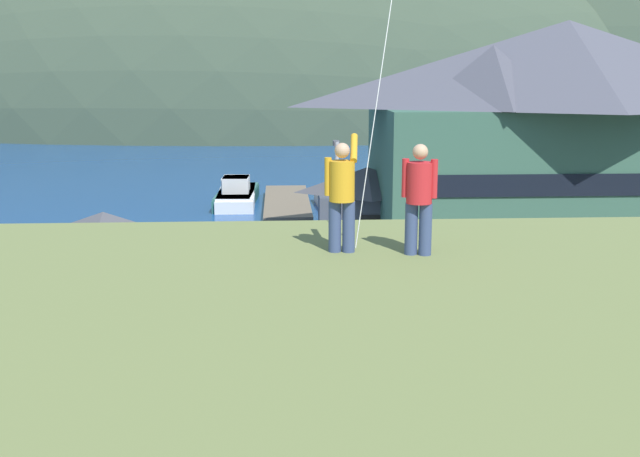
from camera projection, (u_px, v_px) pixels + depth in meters
name	position (u px, v px, depth m)	size (l,w,h in m)	color
ground_plane	(376.00, 427.00, 21.53)	(600.00, 600.00, 0.00)	#66604C
parking_lot_pad	(358.00, 360.00, 26.41)	(40.00, 20.00, 0.10)	slate
bay_water	(304.00, 165.00, 80.18)	(360.00, 84.00, 0.03)	navy
far_hill_west_ridge	(20.00, 126.00, 136.68)	(104.91, 63.26, 67.81)	#3D4C38
far_hill_east_peak	(208.00, 128.00, 131.87)	(124.87, 49.33, 76.38)	#334733
far_hill_center_saddle	(291.00, 127.00, 134.37)	(144.97, 69.96, 69.83)	#3D4C38
far_hill_far_shoulder	(634.00, 123.00, 143.91)	(115.42, 64.86, 78.96)	#3D4C38
harbor_lodge	(563.00, 129.00, 41.85)	(21.46, 11.25, 12.48)	#38604C
storage_shed_near_lot	(107.00, 274.00, 27.99)	(6.83, 5.11, 4.86)	beige
storage_shed_waterside	(367.00, 205.00, 43.51)	(6.07, 4.70, 4.49)	#474C56
wharf_dock	(287.00, 204.00, 55.10)	(3.20, 13.67, 0.70)	#70604C
moored_boat_wharfside	(237.00, 195.00, 56.81)	(2.75, 8.46, 2.16)	silver
moored_boat_outer_mooring	(338.00, 201.00, 54.30)	(3.04, 8.03, 2.16)	silver
moored_boat_inner_slip	(237.00, 195.00, 56.96)	(3.13, 8.48, 2.16)	#23564C
parked_car_front_row_red	(345.00, 387.00, 21.61)	(4.22, 2.10, 1.82)	red
parked_car_lone_by_shed	(519.00, 322.00, 27.16)	(4.29, 2.24, 1.82)	#B28923
parked_car_back_row_left	(552.00, 375.00, 22.47)	(4.25, 2.15, 1.82)	navy
parked_car_mid_row_near	(7.00, 398.00, 20.88)	(4.30, 2.25, 1.82)	#B28923
parking_light_pole	(337.00, 214.00, 30.99)	(0.24, 0.78, 6.98)	#ADADB2
person_kite_flyer	(342.00, 193.00, 12.01)	(0.56, 0.64, 1.86)	#384770
person_companion	(419.00, 196.00, 11.83)	(0.53, 0.40, 1.74)	#384770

